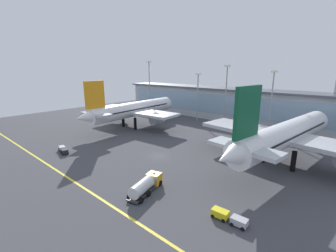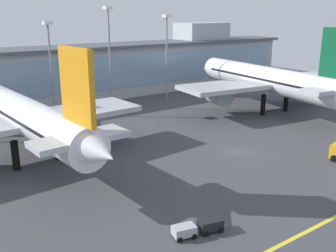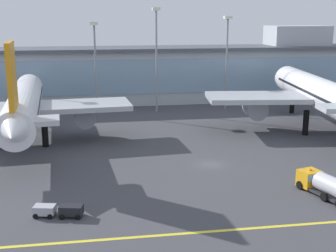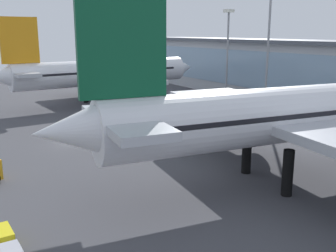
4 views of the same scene
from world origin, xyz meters
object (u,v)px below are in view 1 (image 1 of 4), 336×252
Objects in this scene: airliner_near_right at (286,135)px; baggage_tug_near at (229,217)px; apron_light_mast_east at (272,93)px; apron_light_mast_centre at (226,87)px; apron_light_mast_far_east at (198,89)px; fuel_tanker_truck at (146,184)px; service_truck_far at (63,150)px; apron_light_mast_west at (149,80)px; airliner_near_left at (134,110)px.

airliner_near_right is 9.45× the size of baggage_tug_near.
apron_light_mast_east reaches higher than baggage_tug_near.
apron_light_mast_centre is 14.21m from apron_light_mast_far_east.
fuel_tanker_truck is 1.62× the size of service_truck_far.
airliner_near_right is 5.73× the size of fuel_tanker_truck.
apron_light_mast_east is at bearing -79.95° from baggage_tug_near.
service_truck_far is at bearing 131.08° from airliner_near_right.
apron_light_mast_west is at bearing -39.24° from baggage_tug_near.
apron_light_mast_west reaches higher than baggage_tug_near.
fuel_tanker_truck is at bearing -64.05° from apron_light_mast_far_east.
apron_light_mast_west is at bearing -177.47° from apron_light_mast_centre.
apron_light_mast_centre is (19.23, 56.60, 14.91)m from service_truck_far.
baggage_tug_near is 71.29m from apron_light_mast_far_east.
airliner_near_left is at bearing -30.65° from baggage_tug_near.
apron_light_mast_far_east is at bearing 97.64° from service_truck_far.
baggage_tug_near is 49.00m from service_truck_far.
apron_light_mast_centre is 1.08× the size of apron_light_mast_east.
baggage_tug_near and service_truck_far have the same top height.
apron_light_mast_centre reaches higher than apron_light_mast_east.
apron_light_mast_centre reaches higher than airliner_near_left.
apron_light_mast_centre is at bearing 57.39° from airliner_near_right.
apron_light_mast_centre is (-13.69, 55.79, 14.19)m from fuel_tanker_truck.
airliner_near_left reaches higher than service_truck_far.
airliner_near_left is at bearing -117.28° from apron_light_mast_far_east.
airliner_near_right is 73.98m from apron_light_mast_west.
apron_light_mast_east is at bearing 1.90° from apron_light_mast_centre.
baggage_tug_near is 89.10m from apron_light_mast_west.
service_truck_far is (-32.92, -0.81, -0.72)m from fuel_tanker_truck.
airliner_near_left is 55.93m from airliner_near_right.
airliner_near_left is at bearing 36.77° from fuel_tanker_truck.
apron_light_mast_east reaches higher than fuel_tanker_truck.
service_truck_far is 59.49m from apron_light_mast_far_east.
apron_light_mast_far_east is at bearing -54.43° from baggage_tug_near.
airliner_near_left is 2.10× the size of apron_light_mast_centre.
apron_light_mast_west reaches higher than apron_light_mast_centre.
baggage_tug_near is (56.67, -29.64, -6.13)m from airliner_near_left.
airliner_near_right reaches higher than baggage_tug_near.
apron_light_mast_east reaches higher than airliner_near_right.
apron_light_mast_far_east reaches higher than fuel_tanker_truck.
baggage_tug_near is 0.26× the size of apron_light_mast_east.
airliner_near_left reaches higher than fuel_tanker_truck.
apron_light_mast_west is at bearing 28.25° from airliner_near_left.
apron_light_mast_west reaches higher than airliner_near_left.
fuel_tanker_truck is 0.45× the size of apron_light_mast_far_east.
airliner_near_right is 50.17m from apron_light_mast_far_east.
service_truck_far is 0.22× the size of apron_light_mast_west.
airliner_near_right reaches higher than airliner_near_left.
airliner_near_right is at bearing -40.66° from fuel_tanker_truck.
airliner_near_right is at bearing -64.09° from apron_light_mast_east.
baggage_tug_near is at bearing -121.76° from airliner_near_left.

